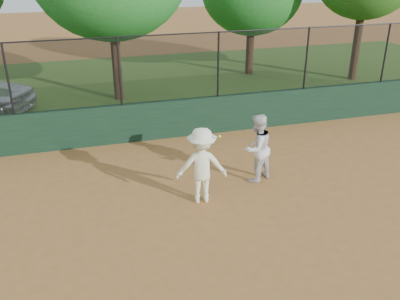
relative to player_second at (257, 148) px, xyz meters
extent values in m
plane|color=#A76B35|center=(-2.39, -2.59, -0.88)|extent=(80.00, 80.00, 0.00)
cube|color=#173320|center=(-2.39, 3.41, -0.28)|extent=(26.00, 0.20, 1.20)
cube|color=#30531A|center=(-2.39, 9.41, -0.88)|extent=(36.00, 12.00, 0.01)
imported|color=white|center=(0.00, 0.00, 0.00)|extent=(1.06, 0.97, 1.76)
imported|color=white|center=(-1.62, -0.60, 0.03)|extent=(1.28, 0.89, 1.81)
sphere|color=#CEFF38|center=(-1.27, -0.83, 0.80)|extent=(0.06, 0.06, 0.06)
cube|color=black|center=(-2.39, 3.41, 1.32)|extent=(26.00, 0.02, 2.00)
cylinder|color=black|center=(-2.39, 3.41, 2.30)|extent=(26.00, 0.04, 0.04)
cylinder|color=black|center=(-5.89, 3.41, 1.32)|extent=(0.06, 0.06, 2.00)
cylinder|color=black|center=(-2.89, 3.41, 1.32)|extent=(0.06, 0.06, 2.00)
cylinder|color=black|center=(0.11, 3.41, 1.32)|extent=(0.06, 0.06, 2.00)
cylinder|color=black|center=(3.11, 3.41, 1.32)|extent=(0.06, 0.06, 2.00)
cylinder|color=black|center=(6.11, 3.41, 1.32)|extent=(0.06, 0.06, 2.00)
cylinder|color=#4C2F1B|center=(-2.51, 7.87, 0.38)|extent=(0.36, 0.36, 2.52)
cylinder|color=#412715|center=(3.92, 10.07, 0.12)|extent=(0.36, 0.36, 2.01)
cylinder|color=#452B18|center=(8.09, 7.83, 0.53)|extent=(0.36, 0.36, 2.83)
camera|label=1|loc=(-4.23, -9.33, 4.51)|focal=40.00mm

